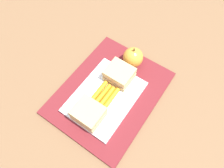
# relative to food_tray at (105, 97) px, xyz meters

# --- Properties ---
(ground_plane) EXTENTS (2.40, 2.40, 0.00)m
(ground_plane) POSITION_rel_food_tray_xyz_m (0.03, 0.00, -0.02)
(ground_plane) COLOR brown
(lunchbag_mat) EXTENTS (0.36, 0.28, 0.01)m
(lunchbag_mat) POSITION_rel_food_tray_xyz_m (0.03, 0.00, -0.01)
(lunchbag_mat) COLOR maroon
(lunchbag_mat) RESTS_ON ground_plane
(food_tray) EXTENTS (0.23, 0.17, 0.01)m
(food_tray) POSITION_rel_food_tray_xyz_m (0.00, 0.00, 0.00)
(food_tray) COLOR white
(food_tray) RESTS_ON lunchbag_mat
(sandwich_half_left) EXTENTS (0.07, 0.08, 0.04)m
(sandwich_half_left) POSITION_rel_food_tray_xyz_m (-0.08, 0.00, 0.03)
(sandwich_half_left) COLOR tan
(sandwich_half_left) RESTS_ON food_tray
(sandwich_half_right) EXTENTS (0.07, 0.08, 0.04)m
(sandwich_half_right) POSITION_rel_food_tray_xyz_m (0.08, 0.00, 0.03)
(sandwich_half_right) COLOR tan
(sandwich_half_right) RESTS_ON food_tray
(carrot_sticks_bundle) EXTENTS (0.08, 0.06, 0.02)m
(carrot_sticks_bundle) POSITION_rel_food_tray_xyz_m (0.00, -0.00, 0.01)
(carrot_sticks_bundle) COLOR orange
(carrot_sticks_bundle) RESTS_ON food_tray
(apple) EXTENTS (0.07, 0.07, 0.08)m
(apple) POSITION_rel_food_tray_xyz_m (0.16, -0.00, 0.03)
(apple) COLOR gold
(apple) RESTS_ON lunchbag_mat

